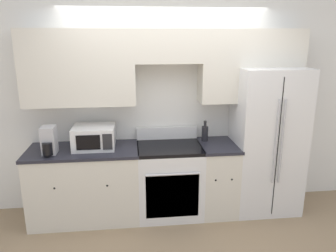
% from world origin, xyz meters
% --- Properties ---
extents(ground_plane, '(12.00, 12.00, 0.00)m').
position_xyz_m(ground_plane, '(0.00, 0.00, 0.00)').
color(ground_plane, '#937A5B').
extents(wall_back, '(8.00, 0.39, 2.60)m').
position_xyz_m(wall_back, '(-0.00, 0.58, 1.52)').
color(wall_back, white).
rests_on(wall_back, ground_plane).
extents(lower_cabinets_left, '(1.30, 0.64, 0.89)m').
position_xyz_m(lower_cabinets_left, '(-1.01, 0.31, 0.45)').
color(lower_cabinets_left, silver).
rests_on(lower_cabinets_left, ground_plane).
extents(lower_cabinets_right, '(0.45, 0.64, 0.89)m').
position_xyz_m(lower_cabinets_right, '(0.62, 0.31, 0.45)').
color(lower_cabinets_right, silver).
rests_on(lower_cabinets_right, ground_plane).
extents(oven_range, '(0.77, 0.65, 1.05)m').
position_xyz_m(oven_range, '(0.02, 0.31, 0.45)').
color(oven_range, white).
rests_on(oven_range, ground_plane).
extents(refrigerator, '(0.81, 0.77, 1.81)m').
position_xyz_m(refrigerator, '(1.24, 0.37, 0.91)').
color(refrigerator, white).
rests_on(refrigerator, ground_plane).
extents(microwave, '(0.48, 0.41, 0.26)m').
position_xyz_m(microwave, '(-0.87, 0.35, 1.02)').
color(microwave, white).
rests_on(microwave, lower_cabinets_left).
extents(bottle, '(0.08, 0.08, 0.26)m').
position_xyz_m(bottle, '(0.48, 0.46, 0.99)').
color(bottle, black).
rests_on(bottle, lower_cabinets_right).
extents(paper_towel_holder, '(0.15, 0.25, 0.31)m').
position_xyz_m(paper_towel_holder, '(-1.35, 0.20, 1.04)').
color(paper_towel_holder, '#B7B7BC').
rests_on(paper_towel_holder, lower_cabinets_left).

